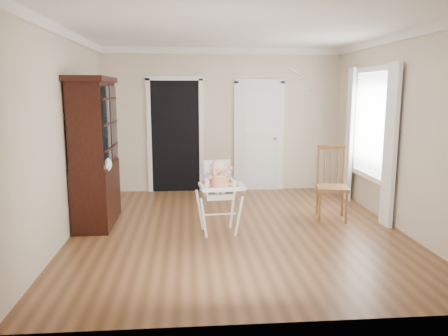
{
  "coord_description": "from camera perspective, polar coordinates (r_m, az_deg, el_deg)",
  "views": [
    {
      "loc": [
        -0.67,
        -5.81,
        1.91
      ],
      "look_at": [
        -0.2,
        -0.2,
        0.91
      ],
      "focal_mm": 35.0,
      "sensor_mm": 36.0,
      "label": 1
    }
  ],
  "objects": [
    {
      "name": "high_chair",
      "position": [
        5.86,
        -0.7,
        -2.68
      ],
      "size": [
        0.63,
        0.76,
        1.0
      ],
      "rotation": [
        0.0,
        0.0,
        0.1
      ],
      "color": "white",
      "rests_on": "floor"
    },
    {
      "name": "cake",
      "position": [
        5.57,
        -0.42,
        -1.85
      ],
      "size": [
        0.29,
        0.29,
        0.14
      ],
      "color": "silver",
      "rests_on": "high_chair"
    },
    {
      "name": "ceiling",
      "position": [
        5.9,
        1.86,
        17.73
      ],
      "size": [
        5.0,
        5.0,
        0.0
      ],
      "primitive_type": "plane",
      "rotation": [
        3.14,
        0.0,
        0.0
      ],
      "color": "white",
      "rests_on": "wall_back"
    },
    {
      "name": "china_cabinet",
      "position": [
        6.47,
        -16.49,
        2.03
      ],
      "size": [
        0.56,
        1.25,
        2.1
      ],
      "color": "black",
      "rests_on": "floor"
    },
    {
      "name": "dining_chair",
      "position": [
        6.73,
        13.89,
        -2.23
      ],
      "size": [
        0.53,
        0.53,
        1.1
      ],
      "rotation": [
        0.0,
        0.0,
        -0.2
      ],
      "color": "brown",
      "rests_on": "floor"
    },
    {
      "name": "doorway",
      "position": [
        8.34,
        -6.37,
        4.47
      ],
      "size": [
        1.06,
        0.05,
        2.22
      ],
      "color": "black",
      "rests_on": "wall_back"
    },
    {
      "name": "baby",
      "position": [
        5.86,
        -0.72,
        -1.22
      ],
      "size": [
        0.31,
        0.23,
        0.45
      ],
      "rotation": [
        0.0,
        0.0,
        0.1
      ],
      "color": "beige",
      "rests_on": "high_chair"
    },
    {
      "name": "wall_left",
      "position": [
        6.05,
        -19.96,
        4.13
      ],
      "size": [
        0.0,
        5.0,
        5.0
      ],
      "primitive_type": "plane",
      "rotation": [
        1.57,
        0.0,
        1.57
      ],
      "color": "beige",
      "rests_on": "floor"
    },
    {
      "name": "floor",
      "position": [
        6.15,
        1.71,
        -8.04
      ],
      "size": [
        5.0,
        5.0,
        0.0
      ],
      "primitive_type": "plane",
      "color": "brown",
      "rests_on": "ground"
    },
    {
      "name": "wall_right",
      "position": [
        6.53,
        21.87,
        4.41
      ],
      "size": [
        0.0,
        5.0,
        5.0
      ],
      "primitive_type": "plane",
      "rotation": [
        1.57,
        0.0,
        -1.57
      ],
      "color": "beige",
      "rests_on": "floor"
    },
    {
      "name": "window_right",
      "position": [
        7.23,
        18.51,
        4.58
      ],
      "size": [
        0.13,
        1.84,
        2.3
      ],
      "color": "white",
      "rests_on": "wall_right"
    },
    {
      "name": "closet_door",
      "position": [
        8.45,
        4.59,
        4.0
      ],
      "size": [
        0.96,
        0.09,
        2.13
      ],
      "color": "white",
      "rests_on": "wall_back"
    },
    {
      "name": "crown_molding",
      "position": [
        5.9,
        1.85,
        17.15
      ],
      "size": [
        4.5,
        5.0,
        0.12
      ],
      "primitive_type": null,
      "color": "white",
      "rests_on": "ceiling"
    },
    {
      "name": "streamer",
      "position": [
        6.41,
        9.25,
        12.33
      ],
      "size": [
        0.09,
        0.49,
        0.15
      ],
      "primitive_type": null,
      "rotation": [
        0.26,
        0.0,
        0.12
      ],
      "color": "pink",
      "rests_on": "ceiling"
    },
    {
      "name": "sippy_cup",
      "position": [
        5.69,
        -2.27,
        -1.57
      ],
      "size": [
        0.07,
        0.07,
        0.16
      ],
      "rotation": [
        0.0,
        0.0,
        0.1
      ],
      "color": "#F696D3",
      "rests_on": "high_chair"
    },
    {
      "name": "wall_back",
      "position": [
        8.36,
        -0.18,
        6.21
      ],
      "size": [
        4.5,
        0.0,
        4.5
      ],
      "primitive_type": "plane",
      "rotation": [
        1.57,
        0.0,
        0.0
      ],
      "color": "beige",
      "rests_on": "floor"
    }
  ]
}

